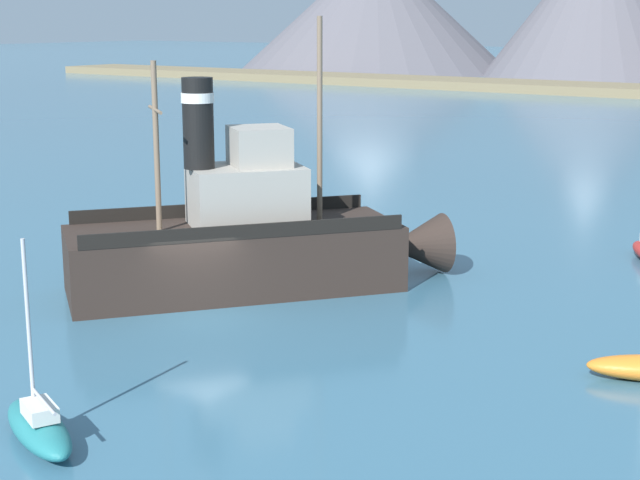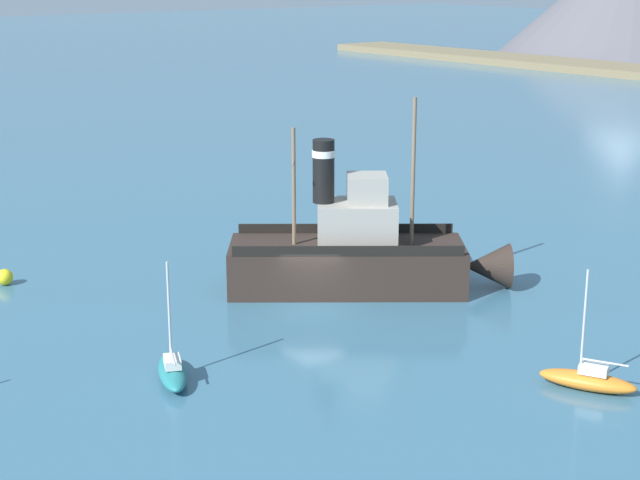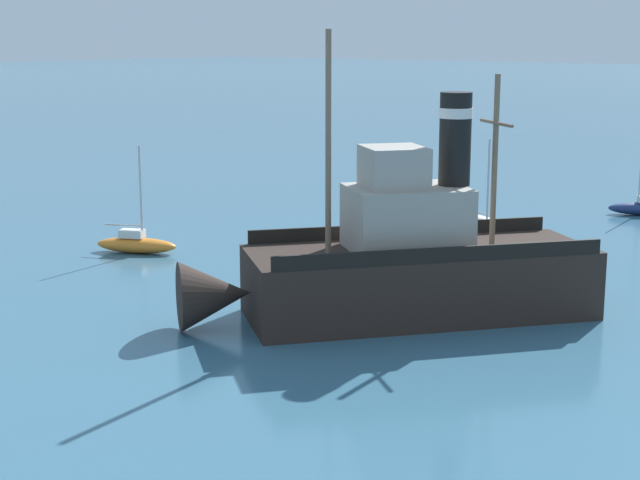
{
  "view_description": "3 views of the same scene",
  "coord_description": "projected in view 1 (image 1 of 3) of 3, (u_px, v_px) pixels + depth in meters",
  "views": [
    {
      "loc": [
        21.42,
        -23.98,
        9.82
      ],
      "look_at": [
        1.21,
        5.33,
        1.74
      ],
      "focal_mm": 55.0,
      "sensor_mm": 36.0,
      "label": 1
    },
    {
      "loc": [
        36.08,
        -27.82,
        16.02
      ],
      "look_at": [
        -3.3,
        3.03,
        2.1
      ],
      "focal_mm": 55.0,
      "sensor_mm": 36.0,
      "label": 2
    },
    {
      "loc": [
        -19.05,
        31.27,
        9.7
      ],
      "look_at": [
        1.88,
        4.95,
        2.65
      ],
      "focal_mm": 55.0,
      "sensor_mm": 36.0,
      "label": 3
    }
  ],
  "objects": [
    {
      "name": "ground_plane",
      "position": [
        202.0,
        314.0,
        33.28
      ],
      "size": [
        600.0,
        600.0,
        0.0
      ],
      "primitive_type": "plane",
      "color": "#38667F"
    },
    {
      "name": "old_tugboat",
      "position": [
        250.0,
        240.0,
        36.02
      ],
      "size": [
        11.48,
        13.45,
        9.9
      ],
      "color": "#2D231E",
      "rests_on": "ground"
    },
    {
      "name": "sailboat_teal",
      "position": [
        39.0,
        426.0,
        23.1
      ],
      "size": [
        3.92,
        2.56,
        4.9
      ],
      "color": "#23757A",
      "rests_on": "ground"
    }
  ]
}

